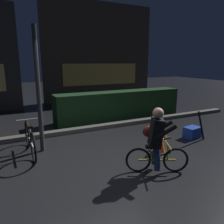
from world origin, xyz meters
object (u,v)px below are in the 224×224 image
object	(u,v)px
street_post	(38,91)
traffic_cone_near	(160,142)
parked_bike_center_left	(30,140)
blue_crate	(192,132)
closed_umbrella	(201,126)
traffic_cone_far	(162,129)
cyclist	(156,140)

from	to	relation	value
street_post	traffic_cone_near	size ratio (longest dim) A/B	5.26
street_post	parked_bike_center_left	world-z (taller)	street_post
blue_crate	closed_umbrella	size ratio (longest dim) A/B	0.52
street_post	traffic_cone_far	xyz separation A→B (m)	(3.11, -0.51, -1.16)
parked_bike_center_left	street_post	bearing A→B (deg)	-72.02
street_post	closed_umbrella	world-z (taller)	street_post
blue_crate	cyclist	world-z (taller)	cyclist
traffic_cone_far	blue_crate	bearing A→B (deg)	-27.73
traffic_cone_far	closed_umbrella	distance (m)	1.01
blue_crate	street_post	bearing A→B (deg)	166.81
street_post	parked_bike_center_left	size ratio (longest dim) A/B	1.71
street_post	parked_bike_center_left	bearing A→B (deg)	-161.60
street_post	blue_crate	size ratio (longest dim) A/B	6.39
traffic_cone_near	blue_crate	bearing A→B (deg)	15.52
traffic_cone_near	closed_umbrella	size ratio (longest dim) A/B	0.63
traffic_cone_near	closed_umbrella	world-z (taller)	closed_umbrella
parked_bike_center_left	blue_crate	size ratio (longest dim) A/B	3.75
street_post	cyclist	world-z (taller)	street_post
blue_crate	closed_umbrella	distance (m)	0.36
blue_crate	traffic_cone_far	bearing A→B (deg)	152.27
cyclist	blue_crate	bearing A→B (deg)	54.13
street_post	traffic_cone_far	distance (m)	3.35
parked_bike_center_left	closed_umbrella	distance (m)	4.28
traffic_cone_near	blue_crate	size ratio (longest dim) A/B	1.22
traffic_cone_far	closed_umbrella	bearing A→B (deg)	-39.66
blue_crate	cyclist	bearing A→B (deg)	-152.53
traffic_cone_near	parked_bike_center_left	bearing A→B (deg)	155.63
blue_crate	cyclist	distance (m)	2.42
parked_bike_center_left	cyclist	bearing A→B (deg)	-133.85
blue_crate	parked_bike_center_left	bearing A→B (deg)	168.86
blue_crate	closed_umbrella	world-z (taller)	closed_umbrella
street_post	traffic_cone_near	distance (m)	2.96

